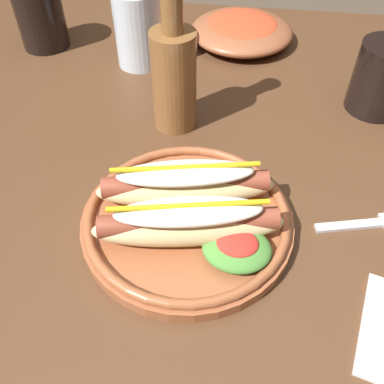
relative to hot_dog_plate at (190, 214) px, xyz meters
The scene contains 9 objects.
ground_plane 0.78m from the hot_dog_plate, 68.44° to the left, with size 8.00×8.00×0.00m, color brown.
dining_table 0.17m from the hot_dog_plate, 68.44° to the left, with size 1.44×1.04×0.74m.
hot_dog_plate is the anchor object (origin of this frame).
fork 0.23m from the hot_dog_plate, ahead, with size 0.12×0.05×0.00m.
soda_cup 0.54m from the hot_dog_plate, 129.54° to the left, with size 0.09×0.09×0.11m, color black.
water_cup 0.40m from the hot_dog_plate, 111.24° to the left, with size 0.08×0.08×0.13m, color silver.
extra_cup 0.39m from the hot_dog_plate, 48.11° to the left, with size 0.09×0.09×0.11m, color black.
glass_bottle 0.22m from the hot_dog_plate, 104.13° to the left, with size 0.07×0.07×0.24m.
side_bowl 0.48m from the hot_dog_plate, 86.04° to the left, with size 0.20×0.20×0.05m.
Camera 1 is at (-0.00, -0.45, 1.15)m, focal length 40.07 mm.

